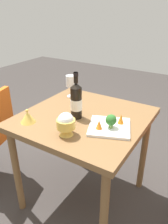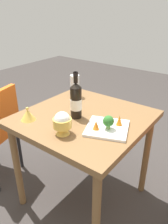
{
  "view_description": "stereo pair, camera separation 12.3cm",
  "coord_description": "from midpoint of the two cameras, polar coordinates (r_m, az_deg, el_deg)",
  "views": [
    {
      "loc": [
        -1.14,
        -0.71,
        1.44
      ],
      "look_at": [
        0.0,
        0.0,
        0.78
      ],
      "focal_mm": 35.17,
      "sensor_mm": 36.0,
      "label": 1
    },
    {
      "loc": [
        -1.07,
        -0.81,
        1.44
      ],
      "look_at": [
        0.0,
        0.0,
        0.78
      ],
      "focal_mm": 35.17,
      "sensor_mm": 36.0,
      "label": 2
    }
  ],
  "objects": [
    {
      "name": "carrot_garnish_left",
      "position": [
        1.31,
        1.26,
        -3.3
      ],
      "size": [
        0.04,
        0.04,
        0.06
      ],
      "color": "orange",
      "rests_on": "serving_plate"
    },
    {
      "name": "wine_glass",
      "position": [
        1.8,
        -5.48,
        7.86
      ],
      "size": [
        0.08,
        0.08,
        0.18
      ],
      "color": "white",
      "rests_on": "dining_table"
    },
    {
      "name": "rice_bowl",
      "position": [
        1.27,
        -7.5,
        -3.07
      ],
      "size": [
        0.11,
        0.11,
        0.14
      ],
      "color": "gold",
      "rests_on": "dining_table"
    },
    {
      "name": "carrot_garnish_right",
      "position": [
        1.38,
        7.07,
        -1.84
      ],
      "size": [
        0.04,
        0.04,
        0.06
      ],
      "color": "orange",
      "rests_on": "serving_plate"
    },
    {
      "name": "rice_bowl_lid",
      "position": [
        1.48,
        -16.75,
        -1.29
      ],
      "size": [
        0.1,
        0.1,
        0.09
      ],
      "color": "gold",
      "rests_on": "dining_table"
    },
    {
      "name": "ground_plane",
      "position": [
        1.97,
        -1.91,
        -20.91
      ],
      "size": [
        8.0,
        8.0,
        0.0
      ],
      "primitive_type": "plane",
      "color": "#383330"
    },
    {
      "name": "serving_plate",
      "position": [
        1.36,
        4.09,
        -3.94
      ],
      "size": [
        0.32,
        0.32,
        0.02
      ],
      "rotation": [
        0.0,
        0.0,
        0.38
      ],
      "color": "white",
      "rests_on": "dining_table"
    },
    {
      "name": "dining_table",
      "position": [
        1.56,
        -2.26,
        -4.27
      ],
      "size": [
        0.83,
        0.83,
        0.75
      ],
      "color": "brown",
      "rests_on": "ground_plane"
    },
    {
      "name": "wine_bottle",
      "position": [
        1.44,
        -4.48,
        2.91
      ],
      "size": [
        0.08,
        0.08,
        0.31
      ],
      "color": "black",
      "rests_on": "dining_table"
    },
    {
      "name": "broccoli_floret",
      "position": [
        1.32,
        4.41,
        -2.22
      ],
      "size": [
        0.07,
        0.07,
        0.09
      ],
      "color": "#729E4C",
      "rests_on": "serving_plate"
    }
  ]
}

